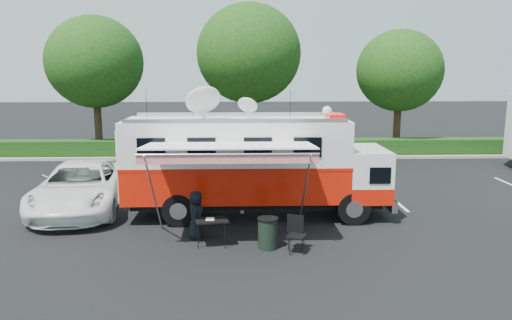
{
  "coord_description": "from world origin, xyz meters",
  "views": [
    {
      "loc": [
        -0.58,
        -16.89,
        5.13
      ],
      "look_at": [
        0.0,
        0.5,
        1.9
      ],
      "focal_mm": 35.0,
      "sensor_mm": 36.0,
      "label": 1
    }
  ],
  "objects": [
    {
      "name": "awning",
      "position": [
        -0.89,
        -2.6,
        2.81
      ],
      "size": [
        4.96,
        2.57,
        3.0
      ],
      "color": "white",
      "rests_on": "ground_plane"
    },
    {
      "name": "trash_bin",
      "position": [
        0.22,
        -3.23,
        0.46
      ],
      "size": [
        0.61,
        0.61,
        0.91
      ],
      "color": "black",
      "rests_on": "ground_plane"
    },
    {
      "name": "command_truck",
      "position": [
        -0.08,
        -0.0,
        1.87
      ],
      "size": [
        9.09,
        2.5,
        4.37
      ],
      "color": "black",
      "rests_on": "ground_plane"
    },
    {
      "name": "folding_chair",
      "position": [
        0.99,
        -3.48,
        0.61
      ],
      "size": [
        0.63,
        0.67,
        1.03
      ],
      "color": "black",
      "rests_on": "ground_plane"
    },
    {
      "name": "stall_lines",
      "position": [
        -0.5,
        3.0,
        0.0
      ],
      "size": [
        24.12,
        5.5,
        0.01
      ],
      "color": "silver",
      "rests_on": "ground_plane"
    },
    {
      "name": "back_border",
      "position": [
        1.14,
        12.9,
        5.0
      ],
      "size": [
        60.0,
        6.14,
        8.87
      ],
      "color": "#9E998E",
      "rests_on": "ground_plane"
    },
    {
      "name": "person",
      "position": [
        -1.91,
        -2.32,
        0.0
      ],
      "size": [
        0.49,
        0.74,
        1.48
      ],
      "primitive_type": "imported",
      "rotation": [
        0.0,
        0.0,
        1.55
      ],
      "color": "black",
      "rests_on": "ground_plane"
    },
    {
      "name": "ground_plane",
      "position": [
        0.0,
        0.0,
        0.0
      ],
      "size": [
        120.0,
        120.0,
        0.0
      ],
      "primitive_type": "plane",
      "color": "black",
      "rests_on": "ground"
    },
    {
      "name": "white_suv",
      "position": [
        -6.36,
        0.93,
        0.0
      ],
      "size": [
        3.45,
        6.43,
        1.72
      ],
      "primitive_type": "imported",
      "rotation": [
        0.0,
        0.0,
        0.1
      ],
      "color": "white",
      "rests_on": "ground_plane"
    },
    {
      "name": "folding_table",
      "position": [
        -1.4,
        -2.97,
        0.75
      ],
      "size": [
        1.03,
        0.81,
        0.8
      ],
      "color": "black",
      "rests_on": "ground_plane"
    }
  ]
}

